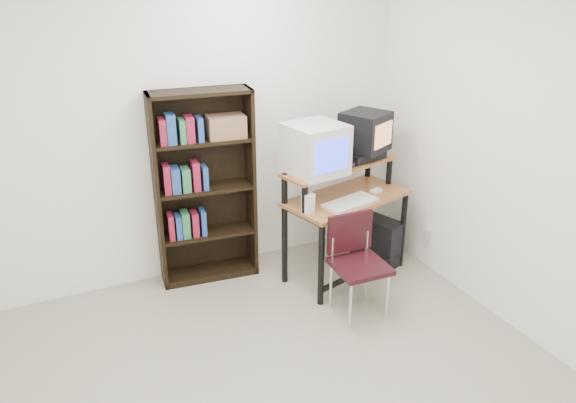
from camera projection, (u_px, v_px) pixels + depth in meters
name	position (u px, v px, depth m)	size (l,w,h in m)	color
back_wall	(175.00, 129.00, 4.51)	(4.00, 0.01, 2.60)	white
right_wall	(558.00, 169.00, 3.63)	(0.01, 4.00, 2.60)	white
computer_desk	(345.00, 203.00, 4.72)	(1.16, 0.78, 0.98)	#9B6133
crt_monitor	(315.00, 149.00, 4.45)	(0.49, 0.49, 0.40)	silver
vcr	(361.00, 155.00, 4.81)	(0.36, 0.26, 0.08)	black
crt_tv	(365.00, 131.00, 4.75)	(0.47, 0.46, 0.33)	black
cd_spindle	(348.00, 164.00, 4.64)	(0.12, 0.12, 0.05)	#26262B
keyboard	(350.00, 203.00, 4.54)	(0.47, 0.21, 0.04)	silver
mousepad	(376.00, 192.00, 4.79)	(0.22, 0.18, 0.01)	black
mouse	(376.00, 191.00, 4.77)	(0.10, 0.06, 0.03)	white
desk_speaker	(308.00, 204.00, 4.35)	(0.08, 0.07, 0.17)	silver
pc_tower	(377.00, 240.00, 5.10)	(0.20, 0.45, 0.42)	black
school_chair	(356.00, 255.00, 4.26)	(0.41, 0.41, 0.78)	black
bookshelf	(204.00, 184.00, 4.63)	(0.84, 0.35, 1.63)	black
wall_outlet	(428.00, 236.00, 4.97)	(0.02, 0.08, 0.12)	beige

